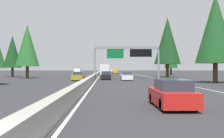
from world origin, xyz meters
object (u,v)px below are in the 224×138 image
Objects in this scene: conifer_right_mid at (167,41)px; conifer_left_mid at (12,52)px; sign_gantry_overhead at (128,53)px; conifer_left_near at (27,45)px; minivan_far_right at (113,70)px; bus_near_center at (105,69)px; oncoming_near at (77,72)px; sedan_near_right at (126,76)px; sedan_distant_b at (106,76)px; conifer_right_near at (215,28)px; oncoming_far at (78,76)px; conifer_right_far at (171,56)px; box_truck_mid_center at (105,69)px; pickup_mid_left at (115,71)px; sedan_distant_a at (172,94)px.

conifer_left_mid is (3.56, 35.57, -2.26)m from conifer_right_mid.
sign_gantry_overhead is 20.36m from conifer_left_near.
sign_gantry_overhead is 81.05m from minivan_far_right.
oncoming_near is (1.01, 7.86, -0.80)m from bus_near_center.
conifer_left_near is at bearing 143.94° from bus_near_center.
sign_gantry_overhead is 25.11m from bus_near_center.
sedan_near_right is 0.46× the size of conifer_left_mid.
sedan_distant_b is at bearing -112.78° from conifer_left_near.
conifer_right_near reaches higher than minivan_far_right.
conifer_right_far is (36.51, -24.18, 4.90)m from oncoming_far.
conifer_right_far is (-45.49, -19.73, 3.97)m from box_truck_mid_center.
conifer_right_mid is at bearing -34.36° from sedan_near_right.
conifer_right_far reaches higher than bus_near_center.
bus_near_center is 2.05× the size of pickup_mid_left.
oncoming_near is 24.36m from conifer_left_near.
bus_near_center is 0.86× the size of conifer_right_mid.
oncoming_near is (32.40, 11.57, 0.23)m from sedan_near_right.
pickup_mid_left is at bearing -24.43° from conifer_left_near.
conifer_right_near is at bearing 174.31° from conifer_right_far.
sedan_distant_a is at bearing -174.32° from sedan_distant_b.
conifer_left_mid reaches higher than box_truck_mid_center.
sedan_distant_b is 1.00× the size of sedan_near_right.
conifer_right_near is 1.15× the size of conifer_left_near.
minivan_far_right is 1.14× the size of sedan_near_right.
oncoming_far is 44.07m from conifer_right_far.
conifer_right_mid is at bearing 130.50° from oncoming_far.
sedan_distant_a is 0.38× the size of bus_near_center.
conifer_right_mid is 21.81m from conifer_right_far.
oncoming_near is at bearing 168.24° from minivan_far_right.
box_truck_mid_center reaches higher than oncoming_far.
conifer_left_near is (3.11, 20.05, 1.67)m from sign_gantry_overhead.
bus_near_center is 1.19× the size of conifer_left_mid.
sign_gantry_overhead is 2.88× the size of sedan_distant_b.
bus_near_center is 56.57m from minivan_far_right.
pickup_mid_left is (83.51, 0.03, 0.23)m from sedan_distant_a.
bus_near_center is 2.61× the size of oncoming_far.
pickup_mid_left is 53.48m from oncoming_far.
sign_gantry_overhead is at bearing -98.80° from conifer_left_near.
sign_gantry_overhead is 74.80m from box_truck_mid_center.
minivan_far_right is at bearing -0.02° from pickup_mid_left.
conifer_left_near is (10.51, 11.30, 5.92)m from oncoming_far.
oncoming_near is (-49.10, 8.03, -0.70)m from box_truck_mid_center.
sign_gantry_overhead reaches higher than pickup_mid_left.
oncoming_near reaches higher than minivan_far_right.
conifer_right_far is (43.69, -4.35, -2.00)m from conifer_right_near.
sedan_distant_a is 1.00× the size of sedan_distant_b.
bus_near_center is at bearing 172.37° from oncoming_far.
minivan_far_right is 0.37× the size of conifer_right_mid.
oncoming_far is (-7.40, 8.75, -4.25)m from sign_gantry_overhead.
sign_gantry_overhead is 38.28m from sedan_distant_a.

